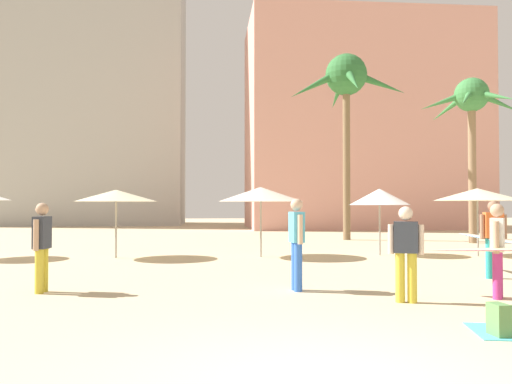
{
  "coord_description": "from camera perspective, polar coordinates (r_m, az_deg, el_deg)",
  "views": [
    {
      "loc": [
        -1.1,
        -4.85,
        1.68
      ],
      "look_at": [
        -0.11,
        6.29,
        1.94
      ],
      "focal_mm": 37.66,
      "sensor_mm": 36.0,
      "label": 1
    }
  ],
  "objects": [
    {
      "name": "hotel_tower_gray",
      "position": [
        48.87,
        -18.38,
        10.36
      ],
      "size": [
        17.8,
        9.01,
        23.07
      ],
      "primitive_type": "cube",
      "color": "#A8A8A3",
      "rests_on": "ground"
    },
    {
      "name": "person_near_left",
      "position": [
        13.47,
        23.65,
        -4.38
      ],
      "size": [
        0.61,
        3.14,
        1.76
      ],
      "rotation": [
        0.0,
        0.0,
        1.43
      ],
      "color": "teal",
      "rests_on": "ground"
    },
    {
      "name": "person_far_left",
      "position": [
        9.6,
        15.64,
        -5.94
      ],
      "size": [
        0.6,
        0.34,
        1.65
      ],
      "rotation": [
        0.0,
        0.0,
        4.36
      ],
      "color": "gold",
      "rests_on": "ground"
    },
    {
      "name": "cafe_umbrella_1",
      "position": [
        17.26,
        0.51,
        -0.25
      ],
      "size": [
        2.73,
        2.73,
        2.24
      ],
      "color": "gray",
      "rests_on": "ground"
    },
    {
      "name": "person_mid_left",
      "position": [
        11.05,
        -21.79,
        -5.09
      ],
      "size": [
        0.27,
        0.61,
        1.71
      ],
      "rotation": [
        0.0,
        0.0,
        3.01
      ],
      "color": "gold",
      "rests_on": "ground"
    },
    {
      "name": "person_mid_center",
      "position": [
        10.52,
        4.34,
        -5.1
      ],
      "size": [
        0.27,
        0.61,
        1.8
      ],
      "rotation": [
        0.0,
        0.0,
        0.12
      ],
      "color": "blue",
      "rests_on": "ground"
    },
    {
      "name": "palm_tree_far_left",
      "position": [
        25.66,
        21.91,
        8.35
      ],
      "size": [
        4.49,
        4.18,
        7.25
      ],
      "color": "#896B4C",
      "rests_on": "ground"
    },
    {
      "name": "person_far_right",
      "position": [
        10.47,
        24.59,
        -5.39
      ],
      "size": [
        2.37,
        1.93,
        1.7
      ],
      "rotation": [
        0.0,
        0.0,
        2.56
      ],
      "color": "#B7337F",
      "rests_on": "ground"
    },
    {
      "name": "backpack",
      "position": [
        7.67,
        24.46,
        -12.33
      ],
      "size": [
        0.25,
        0.31,
        0.42
      ],
      "rotation": [
        0.0,
        0.0,
        0.05
      ],
      "color": "#548548",
      "rests_on": "ground"
    },
    {
      "name": "cafe_umbrella_0",
      "position": [
        18.29,
        12.98,
        -0.51
      ],
      "size": [
        2.01,
        2.01,
        2.21
      ],
      "color": "gray",
      "rests_on": "ground"
    },
    {
      "name": "cafe_umbrella_2",
      "position": [
        17.47,
        -14.63,
        -0.38
      ],
      "size": [
        2.56,
        2.56,
        2.15
      ],
      "color": "gray",
      "rests_on": "ground"
    },
    {
      "name": "cafe_umbrella_3",
      "position": [
        18.91,
        22.46,
        -0.25
      ],
      "size": [
        2.8,
        2.8,
        2.21
      ],
      "color": "gray",
      "rests_on": "ground"
    },
    {
      "name": "palm_tree_left",
      "position": [
        26.54,
        9.56,
        11.25
      ],
      "size": [
        5.99,
        5.89,
        8.9
      ],
      "color": "brown",
      "rests_on": "ground"
    },
    {
      "name": "hotel_pink",
      "position": [
        40.18,
        10.94,
        6.92
      ],
      "size": [
        16.23,
        8.99,
        14.88
      ],
      "primitive_type": "cube",
      "color": "#DB9989",
      "rests_on": "ground"
    }
  ]
}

